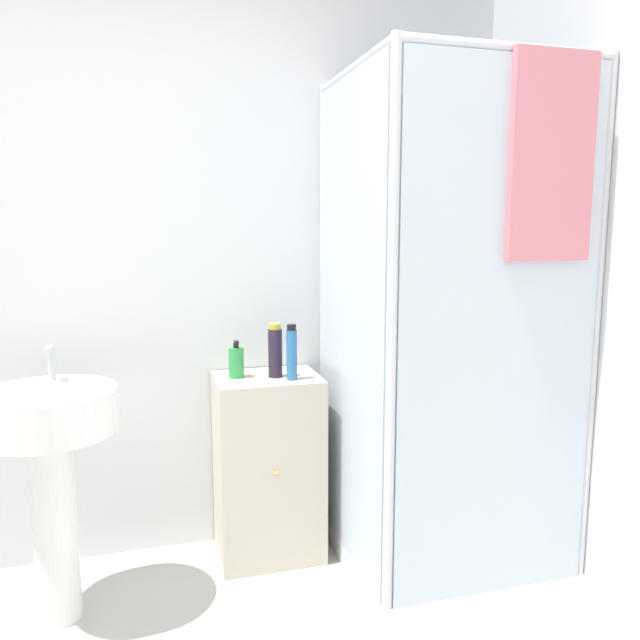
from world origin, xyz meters
name	(u,v)px	position (x,y,z in m)	size (l,w,h in m)	color
wall_back	(124,268)	(0.00, 1.70, 1.25)	(6.40, 0.06, 2.50)	silver
shower_enclosure	(439,436)	(1.20, 1.17, 0.58)	(0.83, 0.86, 2.01)	white
vanity_cabinet	(268,466)	(0.56, 1.49, 0.40)	(0.44, 0.36, 0.80)	beige
sink	(50,449)	(-0.27, 1.25, 0.64)	(0.48, 0.48, 0.99)	white
soap_dispenser	(236,362)	(0.43, 1.51, 0.86)	(0.06, 0.07, 0.16)	green
shampoo_bottle_tall_black	(275,351)	(0.59, 1.48, 0.91)	(0.06, 0.06, 0.23)	#281E33
shampoo_bottle_blue	(292,353)	(0.65, 1.41, 0.91)	(0.04, 0.04, 0.23)	#2D66A3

